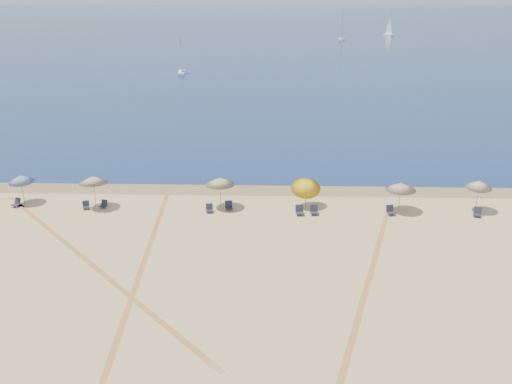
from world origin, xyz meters
TOP-DOWN VIEW (x-y plane):
  - ground at (0.00, 0.00)m, footprint 160.00×160.00m
  - ocean at (0.00, 225.00)m, footprint 500.00×500.00m
  - wet_sand at (0.00, 24.00)m, footprint 500.00×500.00m
  - umbrella_0 at (-18.71, 20.35)m, footprint 2.01×2.04m
  - umbrella_1 at (-12.69, 19.64)m, footprint 2.26×2.30m
  - umbrella_2 at (-2.79, 19.91)m, footprint 2.28×2.28m
  - umbrella_3 at (3.92, 20.23)m, footprint 2.31×2.32m
  - umbrella_4 at (11.15, 19.63)m, footprint 2.33×2.33m
  - umbrella_5 at (17.11, 19.81)m, footprint 1.98×2.02m
  - chair_0 at (-19.03, 19.64)m, footprint 0.77×0.82m
  - chair_1 at (-13.36, 19.33)m, footprint 0.68×0.74m
  - chair_2 at (-12.02, 19.58)m, footprint 0.61×0.69m
  - chair_3 at (-3.58, 18.95)m, footprint 0.60×0.68m
  - chair_4 at (-2.12, 19.50)m, footprint 0.67×0.75m
  - chair_5 at (3.38, 18.67)m, footprint 0.68×0.78m
  - chair_6 at (4.50, 18.75)m, footprint 0.64×0.74m
  - chair_7 at (10.36, 18.90)m, footprint 0.74×0.82m
  - chair_8 at (16.90, 18.74)m, footprint 0.80×0.85m
  - sailboat_0 at (22.10, 154.41)m, footprint 2.44×5.62m
  - sailboat_1 at (39.75, 171.13)m, footprint 2.89×5.11m
  - sailboat_2 at (-16.45, 87.18)m, footprint 1.82×4.92m
  - tire_tracks at (-3.84, 8.37)m, footprint 54.43×44.00m

SIDE VIEW (x-z plane):
  - ground at x=0.00m, z-range 0.00..0.00m
  - tire_tracks at x=-3.84m, z-range 0.00..0.00m
  - wet_sand at x=0.00m, z-range 0.00..0.00m
  - ocean at x=0.00m, z-range 0.01..0.01m
  - chair_1 at x=-13.36m, z-range -0.04..0.58m
  - chair_2 at x=-12.02m, z-range -0.04..0.58m
  - chair_3 at x=-3.58m, z-range -0.04..0.61m
  - chair_0 at x=-19.03m, z-range -0.04..0.63m
  - chair_4 at x=-2.12m, z-range -0.04..0.64m
  - chair_8 at x=16.90m, z-range -0.04..0.66m
  - chair_7 at x=10.36m, z-range -0.04..0.68m
  - chair_6 at x=4.50m, z-range -0.04..0.68m
  - chair_5 at x=3.38m, z-range -0.04..0.69m
  - umbrella_3 at x=3.92m, z-range 0.51..3.05m
  - umbrella_4 at x=11.15m, z-range 0.84..3.21m
  - umbrella_0 at x=-18.71m, z-range 0.87..3.28m
  - sailboat_2 at x=-16.45m, z-range -1.41..5.75m
  - umbrella_5 at x=17.11m, z-range 0.92..3.47m
  - umbrella_2 at x=-2.79m, z-range 0.93..3.47m
  - sailboat_1 at x=39.75m, z-range -1.46..5.95m
  - umbrella_1 at x=-12.69m, z-range 0.97..3.65m
  - sailboat_0 at x=22.10m, z-range -1.60..6.52m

